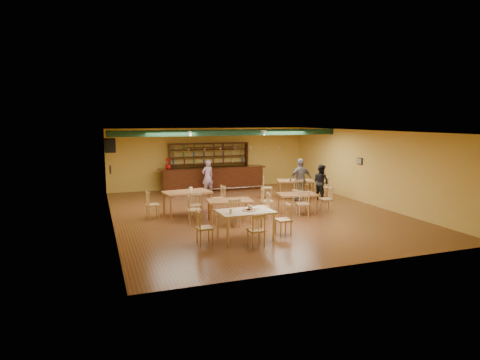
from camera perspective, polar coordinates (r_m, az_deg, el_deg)
name	(u,v)px	position (r m, az deg, el deg)	size (l,w,h in m)	color
floor	(253,212)	(15.43, 1.81, -4.48)	(12.00, 12.00, 0.00)	#583219
ceiling_beam	(229,133)	(17.69, -1.48, 6.55)	(10.00, 0.30, 0.25)	black
track_rail_left	(185,131)	(17.79, -7.64, 6.72)	(0.05, 2.50, 0.05)	silver
track_rail_right	(255,130)	(18.72, 2.05, 6.87)	(0.05, 2.50, 0.05)	silver
ac_unit	(110,145)	(18.24, -17.42, 4.59)	(0.34, 0.70, 0.48)	silver
picture_left	(110,169)	(15.11, -17.46, 1.41)	(0.04, 0.34, 0.28)	black
picture_right	(360,161)	(17.97, 16.17, 2.51)	(0.04, 0.34, 0.28)	black
bar_counter	(213,179)	(20.10, -3.78, 0.16)	(5.20, 0.85, 1.13)	black
back_bar_hutch	(209,166)	(20.63, -4.28, 1.98)	(4.02, 0.40, 2.28)	black
poinsettia	(168,164)	(19.53, -9.89, 2.22)	(0.28, 0.28, 0.50)	#A7110F
dining_table_a	(187,203)	(15.26, -7.29, -3.10)	(1.66, 0.99, 0.83)	olive
dining_table_b	(295,189)	(18.33, 7.63, -1.24)	(1.57, 0.94, 0.79)	olive
dining_table_c	(230,211)	(14.02, -1.45, -4.24)	(1.48, 0.89, 0.74)	olive
dining_table_d	(297,203)	(15.57, 7.84, -3.12)	(1.39, 0.84, 0.70)	olive
near_table	(245,225)	(11.97, 0.76, -6.21)	(1.56, 1.00, 0.83)	beige
pizza_tray	(249,210)	(11.91, 1.27, -4.19)	(0.40, 0.40, 0.01)	silver
parmesan_shaker	(231,211)	(11.55, -1.28, -4.35)	(0.07, 0.07, 0.11)	#EAE5C6
napkin_stack	(255,208)	(12.21, 2.12, -3.84)	(0.20, 0.15, 0.03)	white
pizza_server	(254,209)	(12.02, 1.92, -4.03)	(0.32, 0.09, 0.00)	silver
side_plate	(268,211)	(11.89, 3.91, -4.23)	(0.22, 0.22, 0.01)	white
patron_bar	(208,177)	(19.16, -4.48, 0.43)	(0.58, 0.38, 1.59)	purple
patron_right_a	(321,182)	(17.96, 11.09, -0.31)	(0.75, 0.58, 1.53)	black
patron_right_b	(301,180)	(17.78, 8.35, 0.07)	(1.04, 0.43, 1.78)	slate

